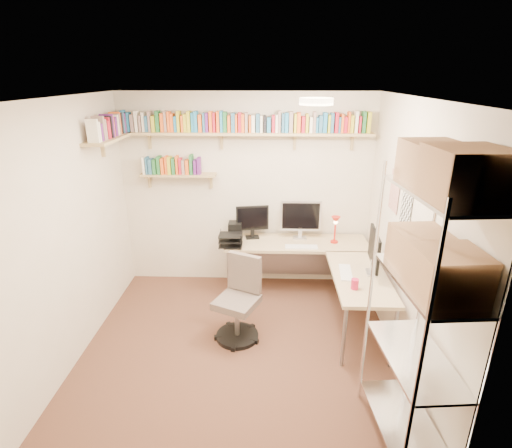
# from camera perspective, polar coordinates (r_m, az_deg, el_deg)

# --- Properties ---
(ground) EXTENTS (3.20, 3.20, 0.00)m
(ground) POSITION_cam_1_polar(r_m,az_deg,el_deg) (4.40, -2.40, -16.99)
(ground) COLOR #492C1F
(ground) RESTS_ON ground
(room_shell) EXTENTS (3.24, 3.04, 2.52)m
(room_shell) POSITION_cam_1_polar(r_m,az_deg,el_deg) (3.67, -2.69, 2.57)
(room_shell) COLOR beige
(room_shell) RESTS_ON ground
(wall_shelves) EXTENTS (3.12, 1.09, 0.80)m
(wall_shelves) POSITION_cam_1_polar(r_m,az_deg,el_deg) (4.87, -6.60, 12.79)
(wall_shelves) COLOR tan
(wall_shelves) RESTS_ON ground
(corner_desk) EXTENTS (1.86, 1.77, 1.21)m
(corner_desk) POSITION_cam_1_polar(r_m,az_deg,el_deg) (4.87, 6.50, -3.71)
(corner_desk) COLOR tan
(corner_desk) RESTS_ON ground
(office_chair) EXTENTS (0.54, 0.54, 0.92)m
(office_chair) POSITION_cam_1_polar(r_m,az_deg,el_deg) (4.33, -2.42, -11.41)
(office_chair) COLOR black
(office_chair) RESTS_ON ground
(wire_rack) EXTENTS (0.53, 0.95, 2.32)m
(wire_rack) POSITION_cam_1_polar(r_m,az_deg,el_deg) (2.76, 24.53, -2.02)
(wire_rack) COLOR silver
(wire_rack) RESTS_ON ground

